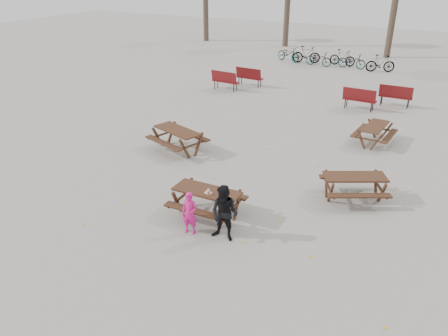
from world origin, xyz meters
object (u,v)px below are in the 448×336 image
at_px(soda_bottle, 209,192).
at_px(picnic_table_north, 178,140).
at_px(picnic_table_far, 374,135).
at_px(child, 190,213).
at_px(main_picnic_table, 207,196).
at_px(food_tray, 208,193).
at_px(adult, 225,214).
at_px(picnic_table_east, 354,188).

distance_m(soda_bottle, picnic_table_north, 4.90).
bearing_deg(picnic_table_far, soda_bottle, 164.73).
bearing_deg(soda_bottle, child, -101.70).
xyz_separation_m(main_picnic_table, food_tray, (0.12, -0.14, 0.21)).
bearing_deg(food_tray, child, -98.22).
height_order(food_tray, child, child).
xyz_separation_m(food_tray, adult, (0.79, -0.63, -0.06)).
xyz_separation_m(picnic_table_east, picnic_table_north, (-6.41, 0.73, 0.03)).
distance_m(main_picnic_table, food_tray, 0.28).
bearing_deg(picnic_table_far, adult, 170.95).
xyz_separation_m(food_tray, child, (-0.11, -0.77, -0.23)).
distance_m(child, picnic_table_east, 4.88).
height_order(picnic_table_east, picnic_table_north, picnic_table_north).
bearing_deg(adult, child, -172.78).
xyz_separation_m(child, picnic_table_east, (3.28, 3.60, -0.19)).
distance_m(food_tray, picnic_table_east, 4.28).
bearing_deg(main_picnic_table, picnic_table_far, 67.39).
xyz_separation_m(soda_bottle, picnic_table_far, (2.90, 7.55, -0.49)).
relative_size(soda_bottle, picnic_table_far, 0.10).
distance_m(food_tray, picnic_table_north, 4.83).
xyz_separation_m(food_tray, soda_bottle, (0.04, -0.06, 0.05)).
bearing_deg(main_picnic_table, adult, -39.81).
bearing_deg(picnic_table_north, adult, -26.80).
bearing_deg(soda_bottle, food_tray, 122.92).
height_order(soda_bottle, picnic_table_north, soda_bottle).
bearing_deg(child, food_tray, 70.66).
relative_size(picnic_table_north, picnic_table_far, 1.14).
height_order(main_picnic_table, soda_bottle, soda_bottle).
height_order(child, adult, adult).
relative_size(child, adult, 0.77).
bearing_deg(food_tray, picnic_table_east, 41.78).
bearing_deg(picnic_table_east, adult, -151.76).
relative_size(picnic_table_east, picnic_table_far, 1.05).
distance_m(adult, picnic_table_north, 5.82).
xyz_separation_m(picnic_table_east, picnic_table_far, (-0.23, 4.66, -0.02)).
bearing_deg(food_tray, main_picnic_table, 132.49).
bearing_deg(main_picnic_table, picnic_table_east, 39.30).
xyz_separation_m(adult, picnic_table_east, (2.38, 3.46, -0.36)).
relative_size(soda_bottle, picnic_table_east, 0.10).
relative_size(main_picnic_table, picnic_table_east, 1.04).
distance_m(picnic_table_north, picnic_table_far, 7.32).
bearing_deg(picnic_table_east, soda_bottle, -164.57).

